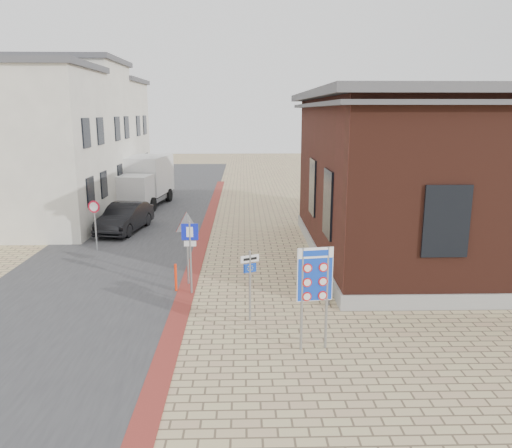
# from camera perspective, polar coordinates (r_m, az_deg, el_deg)

# --- Properties ---
(ground) EXTENTS (120.00, 120.00, 0.00)m
(ground) POSITION_cam_1_polar(r_m,az_deg,el_deg) (14.63, -1.22, -11.44)
(ground) COLOR tan
(ground) RESTS_ON ground
(road_strip) EXTENTS (7.00, 60.00, 0.02)m
(road_strip) POSITION_cam_1_polar(r_m,az_deg,el_deg) (29.48, -12.11, 0.74)
(road_strip) COLOR #38383A
(road_strip) RESTS_ON ground
(curb_strip) EXTENTS (0.60, 40.00, 0.02)m
(curb_strip) POSITION_cam_1_polar(r_m,az_deg,el_deg) (24.18, -6.07, -1.65)
(curb_strip) COLOR maroon
(curb_strip) RESTS_ON ground
(brick_building) EXTENTS (13.00, 13.00, 6.80)m
(brick_building) POSITION_cam_1_polar(r_m,az_deg,el_deg) (22.40, 22.43, 5.35)
(brick_building) COLOR gray
(brick_building) RESTS_ON ground
(townhouse_near) EXTENTS (7.40, 6.40, 8.30)m
(townhouse_near) POSITION_cam_1_polar(r_m,az_deg,el_deg) (27.68, -25.02, 7.78)
(townhouse_near) COLOR beige
(townhouse_near) RESTS_ON ground
(townhouse_mid) EXTENTS (7.40, 6.40, 9.10)m
(townhouse_mid) POSITION_cam_1_polar(r_m,az_deg,el_deg) (33.24, -21.00, 9.45)
(townhouse_mid) COLOR beige
(townhouse_mid) RESTS_ON ground
(townhouse_far) EXTENTS (7.40, 6.40, 8.30)m
(townhouse_far) POSITION_cam_1_polar(r_m,az_deg,el_deg) (38.97, -18.04, 9.44)
(townhouse_far) COLOR beige
(townhouse_far) RESTS_ON ground
(bike_rack) EXTENTS (0.08, 1.80, 0.60)m
(bike_rack) POSITION_cam_1_polar(r_m,az_deg,el_deg) (16.78, 7.90, -7.35)
(bike_rack) COLOR slate
(bike_rack) RESTS_ON ground
(sedan) EXTENTS (2.25, 4.60, 1.45)m
(sedan) POSITION_cam_1_polar(r_m,az_deg,el_deg) (26.21, -14.75, 0.72)
(sedan) COLOR black
(sedan) RESTS_ON ground
(box_truck) EXTENTS (3.20, 6.27, 3.14)m
(box_truck) POSITION_cam_1_polar(r_m,az_deg,el_deg) (33.12, -12.70, 4.84)
(box_truck) COLOR slate
(box_truck) RESTS_ON ground
(border_sign) EXTENTS (0.92, 0.19, 2.71)m
(border_sign) POSITION_cam_1_polar(r_m,az_deg,el_deg) (12.64, 6.75, -6.02)
(border_sign) COLOR gray
(border_sign) RESTS_ON ground
(essen_sign) EXTENTS (0.54, 0.28, 2.12)m
(essen_sign) POSITION_cam_1_polar(r_m,az_deg,el_deg) (14.41, -0.71, -5.94)
(essen_sign) COLOR gray
(essen_sign) RESTS_ON ground
(parking_sign) EXTENTS (0.55, 0.07, 2.49)m
(parking_sign) POSITION_cam_1_polar(r_m,az_deg,el_deg) (16.57, -7.53, -2.39)
(parking_sign) COLOR gray
(parking_sign) RESTS_ON ground
(yield_sign) EXTENTS (0.87, 0.39, 2.57)m
(yield_sign) POSITION_cam_1_polar(r_m,az_deg,el_deg) (17.43, -7.89, -0.72)
(yield_sign) COLOR gray
(yield_sign) RESTS_ON ground
(speed_sign) EXTENTS (0.52, 0.13, 2.24)m
(speed_sign) POSITION_cam_1_polar(r_m,az_deg,el_deg) (22.76, -17.93, 0.69)
(speed_sign) COLOR gray
(speed_sign) RESTS_ON ground
(bollard) EXTENTS (0.11, 0.11, 0.97)m
(bollard) POSITION_cam_1_polar(r_m,az_deg,el_deg) (17.22, -9.15, -6.08)
(bollard) COLOR #FF320D
(bollard) RESTS_ON ground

